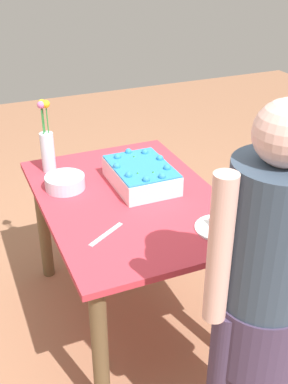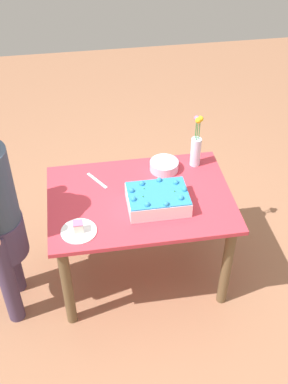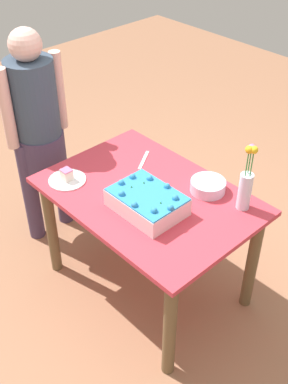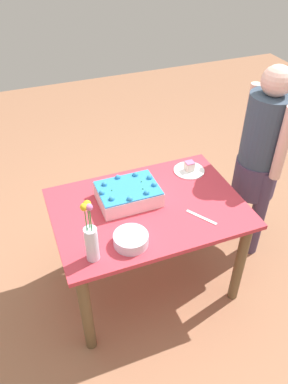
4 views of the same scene
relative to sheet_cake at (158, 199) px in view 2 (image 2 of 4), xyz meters
The scene contains 7 objects.
ground_plane 0.81m from the sheet_cake, 134.44° to the left, with size 8.00×8.00×0.00m, color #9C694C.
dining_table 0.23m from the sheet_cake, 134.44° to the left, with size 1.20×0.84×0.75m.
sheet_cake is the anchor object (origin of this frame).
serving_plate_with_slice 0.54m from the sheet_cake, 162.98° to the right, with size 0.22×0.22×0.08m.
cake_knife 0.48m from the sheet_cake, 139.22° to the left, with size 0.21×0.02×0.00m, color silver.
flower_vase 0.53m from the sheet_cake, 49.11° to the left, with size 0.07×0.07×0.39m.
fruit_bowl 0.38m from the sheet_cake, 72.93° to the left, with size 0.20×0.20×0.07m, color silver.
Camera 2 is at (-0.35, -2.35, 2.81)m, focal length 45.00 mm.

